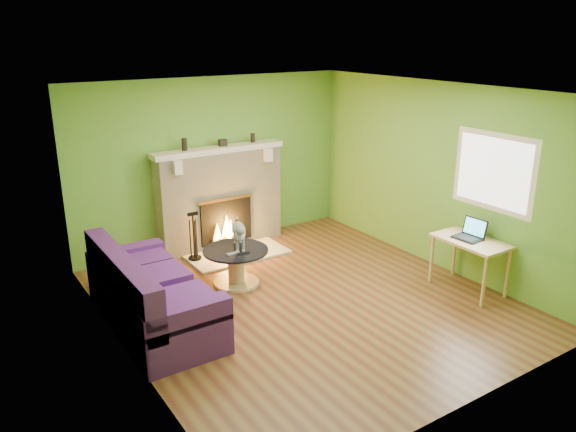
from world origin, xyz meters
name	(u,v)px	position (x,y,z in m)	size (l,w,h in m)	color
floor	(306,300)	(0.00, 0.00, 0.00)	(5.00, 5.00, 0.00)	#552A18
ceiling	(308,91)	(0.00, 0.00, 2.60)	(5.00, 5.00, 0.00)	white
wall_back	(214,163)	(0.00, 2.50, 1.30)	(5.00, 5.00, 0.00)	#609731
wall_front	(478,275)	(0.00, -2.50, 1.30)	(5.00, 5.00, 0.00)	#609731
wall_left	(119,239)	(-2.25, 0.00, 1.30)	(5.00, 5.00, 0.00)	#609731
wall_right	(438,176)	(2.25, 0.00, 1.30)	(5.00, 5.00, 0.00)	#609731
window_frame	(494,172)	(2.24, -0.90, 1.55)	(1.20, 1.20, 0.00)	silver
window_pane	(493,172)	(2.23, -0.90, 1.55)	(1.06, 1.06, 0.00)	white
fireplace	(220,198)	(0.00, 2.32, 0.77)	(2.10, 0.46, 1.58)	beige
hearth	(238,254)	(0.00, 1.80, 0.01)	(1.50, 0.75, 0.03)	beige
mantel	(219,149)	(0.00, 2.30, 1.54)	(2.10, 0.28, 0.08)	beige
sofa	(149,297)	(-1.86, 0.46, 0.36)	(0.94, 2.09, 0.94)	#45195F
coffee_table	(236,264)	(-0.49, 0.92, 0.28)	(0.87, 0.87, 0.49)	tan
desk	(471,246)	(1.95, -0.90, 0.61)	(0.55, 0.94, 0.70)	tan
cat	(239,233)	(-0.41, 0.97, 0.69)	(0.24, 0.64, 0.40)	slate
remote_silver	(233,253)	(-0.59, 0.80, 0.50)	(0.17, 0.04, 0.02)	gray
remote_black	(243,253)	(-0.47, 0.74, 0.50)	(0.16, 0.04, 0.02)	black
laptop	(468,230)	(1.93, -0.85, 0.83)	(0.30, 0.34, 0.26)	black
fire_tools	(194,236)	(-0.63, 1.95, 0.39)	(0.19, 0.19, 0.73)	black
mantel_vase_left	(184,144)	(-0.54, 2.33, 1.67)	(0.08, 0.08, 0.18)	black
mantel_vase_right	(253,138)	(0.60, 2.33, 1.65)	(0.07, 0.07, 0.14)	black
mantel_box	(223,143)	(0.08, 2.33, 1.63)	(0.12, 0.08, 0.10)	black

